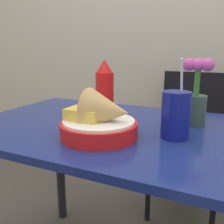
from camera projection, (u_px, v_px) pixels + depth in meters
name	position (u px, v px, depth m)	size (l,w,h in m)	color
wall_window	(179.00, 5.00, 1.69)	(7.00, 0.06, 2.60)	#B7B2A3
dining_table	(116.00, 154.00, 0.94)	(1.11, 0.70, 0.73)	navy
chair_far_window	(191.00, 130.00, 1.56)	(0.40, 0.40, 0.87)	black
food_basket	(102.00, 121.00, 0.78)	(0.24, 0.24, 0.16)	red
ketchup_bottle	(105.00, 91.00, 0.96)	(0.07, 0.07, 0.24)	red
drink_cup	(176.00, 116.00, 0.77)	(0.09, 0.09, 0.25)	navy
flower_vase	(196.00, 97.00, 0.90)	(0.11, 0.08, 0.24)	#2D4738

